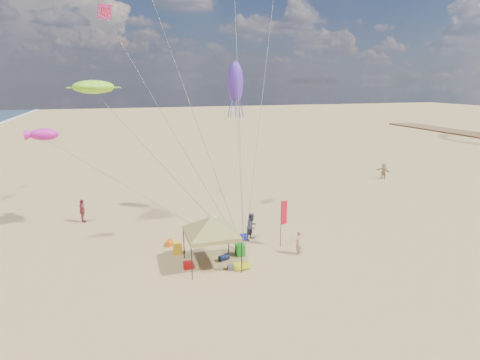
{
  "coord_description": "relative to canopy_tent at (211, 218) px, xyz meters",
  "views": [
    {
      "loc": [
        -7.15,
        -20.24,
        10.12
      ],
      "look_at": [
        0.0,
        3.0,
        4.0
      ],
      "focal_mm": 29.5,
      "sensor_mm": 36.0,
      "label": 1
    }
  ],
  "objects": [
    {
      "name": "ground",
      "position": [
        2.66,
        0.24,
        -2.8
      ],
      "size": [
        280.0,
        280.0,
        0.0
      ],
      "primitive_type": "plane",
      "color": "tan",
      "rests_on": "ground"
    },
    {
      "name": "canopy_tent",
      "position": [
        0.0,
        0.0,
        0.0
      ],
      "size": [
        5.46,
        5.46,
        3.37
      ],
      "color": "black",
      "rests_on": "ground"
    },
    {
      "name": "feather_flag",
      "position": [
        4.87,
        1.3,
        -0.78
      ],
      "size": [
        0.46,
        0.13,
        3.03
      ],
      "color": "black",
      "rests_on": "ground"
    },
    {
      "name": "cooler_red",
      "position": [
        -1.33,
        0.01,
        -2.61
      ],
      "size": [
        0.54,
        0.38,
        0.38
      ],
      "primitive_type": "cube",
      "color": "red",
      "rests_on": "ground"
    },
    {
      "name": "cooler_blue",
      "position": [
        2.78,
        2.98,
        -2.61
      ],
      "size": [
        0.54,
        0.38,
        0.38
      ],
      "primitive_type": "cube",
      "color": "#13169B",
      "rests_on": "ground"
    },
    {
      "name": "bag_navy",
      "position": [
        0.81,
        0.4,
        -2.62
      ],
      "size": [
        0.69,
        0.54,
        0.36
      ],
      "primitive_type": "cylinder",
      "rotation": [
        0.0,
        1.57,
        0.35
      ],
      "color": "black",
      "rests_on": "ground"
    },
    {
      "name": "bag_orange",
      "position": [
        -1.97,
        3.49,
        -2.62
      ],
      "size": [
        0.54,
        0.69,
        0.36
      ],
      "primitive_type": "cylinder",
      "rotation": [
        0.0,
        1.57,
        1.22
      ],
      "color": "#F75A0D",
      "rests_on": "ground"
    },
    {
      "name": "chair_green",
      "position": [
        1.91,
        0.77,
        -2.45
      ],
      "size": [
        0.5,
        0.5,
        0.7
      ],
      "primitive_type": "cube",
      "color": "#188017",
      "rests_on": "ground"
    },
    {
      "name": "chair_yellow",
      "position": [
        -1.63,
        2.1,
        -2.45
      ],
      "size": [
        0.5,
        0.5,
        0.7
      ],
      "primitive_type": "cube",
      "color": "yellow",
      "rests_on": "ground"
    },
    {
      "name": "crate_grey",
      "position": [
        0.87,
        -0.82,
        -2.66
      ],
      "size": [
        0.34,
        0.3,
        0.28
      ],
      "primitive_type": "cube",
      "color": "slate",
      "rests_on": "ground"
    },
    {
      "name": "beach_cart",
      "position": [
        1.48,
        -0.94,
        -2.6
      ],
      "size": [
        0.9,
        0.5,
        0.24
      ],
      "primitive_type": "cube",
      "color": "yellow",
      "rests_on": "ground"
    },
    {
      "name": "person_near_a",
      "position": [
        5.28,
        -0.1,
        -2.04
      ],
      "size": [
        0.66,
        0.63,
        1.53
      ],
      "primitive_type": "imported",
      "rotation": [
        0.0,
        0.0,
        3.81
      ],
      "color": "tan",
      "rests_on": "ground"
    },
    {
      "name": "person_near_b",
      "position": [
        3.37,
        2.91,
        -1.91
      ],
      "size": [
        1.1,
        1.06,
        1.79
      ],
      "primitive_type": "imported",
      "rotation": [
        0.0,
        0.0,
        0.61
      ],
      "color": "#343847",
      "rests_on": "ground"
    },
    {
      "name": "person_near_c",
      "position": [
        0.92,
        3.1,
        -1.93
      ],
      "size": [
        1.23,
        0.83,
        1.75
      ],
      "primitive_type": "imported",
      "rotation": [
        0.0,
        0.0,
        3.31
      ],
      "color": "beige",
      "rests_on": "ground"
    },
    {
      "name": "person_far_a",
      "position": [
        -7.47,
        9.59,
        -1.92
      ],
      "size": [
        0.71,
        1.11,
        1.76
      ],
      "primitive_type": "imported",
      "rotation": [
        0.0,
        0.0,
        1.86
      ],
      "color": "#94393C",
      "rests_on": "ground"
    },
    {
      "name": "person_far_c",
      "position": [
        21.98,
        14.36,
        -1.93
      ],
      "size": [
        1.15,
        1.68,
        1.74
      ],
      "primitive_type": "imported",
      "rotation": [
        0.0,
        0.0,
        5.15
      ],
      "color": "tan",
      "rests_on": "ground"
    },
    {
      "name": "turtle_kite",
      "position": [
        -5.81,
        6.94,
        6.96
      ],
      "size": [
        2.96,
        2.59,
        0.85
      ],
      "primitive_type": "ellipsoid",
      "rotation": [
        0.0,
        0.0,
        -0.24
      ],
      "color": "#99F825",
      "rests_on": "ground"
    },
    {
      "name": "fish_kite",
      "position": [
        -8.55,
        4.5,
        4.38
      ],
      "size": [
        1.6,
        0.92,
        0.68
      ],
      "primitive_type": "ellipsoid",
      "rotation": [
        0.0,
        0.0,
        0.1
      ],
      "color": "#D81AA7",
      "rests_on": "ground"
    },
    {
      "name": "squid_kite",
      "position": [
        3.71,
        7.76,
        7.22
      ],
      "size": [
        1.24,
        1.24,
        2.93
      ],
      "primitive_type": "ellipsoid",
      "rotation": [
        0.0,
        0.0,
        -0.1
      ],
      "color": "#562DB2",
      "rests_on": "ground"
    },
    {
      "name": "stunt_kite_pink",
      "position": [
        -4.83,
        11.75,
        12.13
      ],
      "size": [
        1.15,
        0.85,
        0.96
      ],
      "primitive_type": "cube",
      "rotation": [
        0.44,
        0.0,
        0.4
      ],
      "color": "#D83288",
      "rests_on": "ground"
    }
  ]
}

